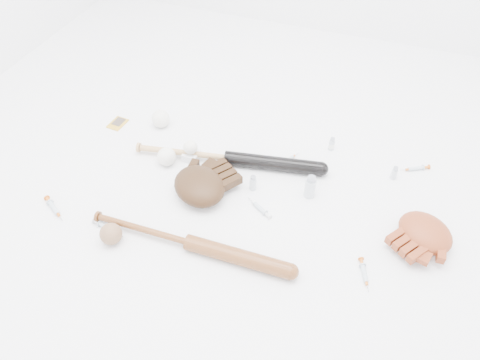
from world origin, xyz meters
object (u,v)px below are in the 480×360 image
(pedestal, at_px, (191,156))
(bat_wood, at_px, (189,242))
(bat_dark, at_px, (227,158))
(glove_dark, at_px, (199,186))

(pedestal, bearing_deg, bat_wood, -66.62)
(bat_dark, relative_size, pedestal, 13.03)
(bat_dark, height_order, bat_wood, bat_dark)
(bat_wood, height_order, pedestal, bat_wood)
(bat_wood, bearing_deg, pedestal, 112.28)
(glove_dark, height_order, pedestal, glove_dark)
(bat_dark, relative_size, glove_dark, 3.08)
(bat_dark, height_order, glove_dark, glove_dark)
(glove_dark, bearing_deg, pedestal, 158.56)
(bat_wood, xyz_separation_m, glove_dark, (-0.07, 0.25, 0.02))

